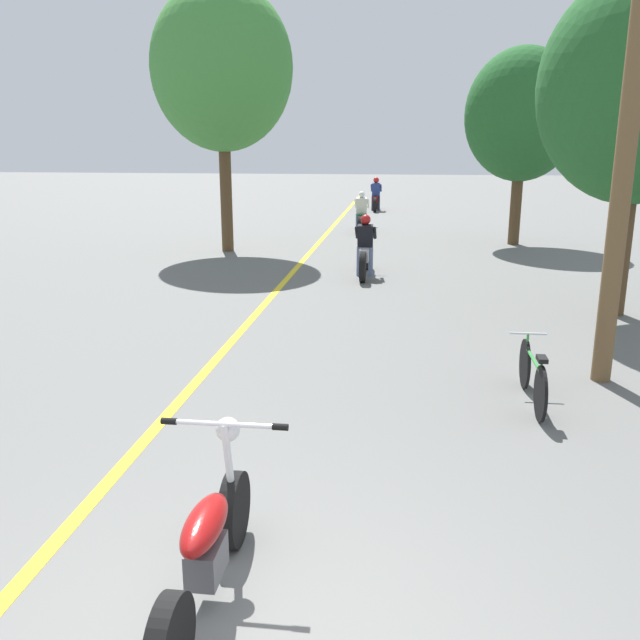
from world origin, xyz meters
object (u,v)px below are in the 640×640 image
Objects in this scene: motorcycle_foreground at (208,546)px; motorcycle_rider_far at (376,198)px; roadside_tree_right_near at (640,89)px; motorcycle_rider_mid at (361,217)px; roadside_tree_right_far at (522,115)px; utility_pole at (628,134)px; bicycle_parked at (533,376)px; roadside_tree_left at (222,68)px; motorcycle_rider_lead at (365,253)px.

motorcycle_rider_far is (-0.12, 26.25, 0.13)m from motorcycle_foreground.
roadside_tree_right_near is 10.28m from motorcycle_foreground.
roadside_tree_right_far is at bearing -25.18° from motorcycle_rider_mid.
bicycle_parked is (-1.03, -0.93, -2.70)m from utility_pole.
motorcycle_rider_mid is at bearing 101.23° from bicycle_parked.
motorcycle_rider_far is (-4.50, 9.51, -3.11)m from roadside_tree_right_far.
motorcycle_rider_mid is 15.33m from bicycle_parked.
roadside_tree_right_near reaches higher than motorcycle_rider_far.
motorcycle_foreground is at bearing -127.91° from utility_pole.
motorcycle_foreground is 26.25m from motorcycle_rider_far.
motorcycle_foreground is (-4.38, -16.74, -3.24)m from roadside_tree_right_far.
roadside_tree_left is (-8.59, 6.09, 1.02)m from roadside_tree_right_near.
bicycle_parked is (2.72, 3.88, -0.08)m from motorcycle_foreground.
roadside_tree_right_far is 10.98m from motorcycle_rider_far.
roadside_tree_left is at bearing -106.81° from motorcycle_rider_far.
motorcycle_rider_mid is (-4.01, 14.11, -2.53)m from utility_pole.
roadside_tree_left reaches higher than utility_pole.
utility_pole is at bearing -108.04° from roadside_tree_right_near.
motorcycle_rider_mid is at bearing 52.45° from roadside_tree_left.
roadside_tree_right_far is at bearing 82.64° from bicycle_parked.
roadside_tree_right_near is 0.81× the size of roadside_tree_left.
roadside_tree_left is 13.16m from bicycle_parked.
roadside_tree_right_near reaches higher than motorcycle_foreground.
roadside_tree_right_near is at bearing -74.27° from motorcycle_rider_far.
roadside_tree_right_far is 3.36× the size of bicycle_parked.
utility_pole is 11.96m from roadside_tree_right_far.
utility_pole reaches higher than motorcycle_rider_far.
utility_pole is at bearing -74.13° from motorcycle_rider_mid.
roadside_tree_right_far is 0.79× the size of roadside_tree_left.
roadside_tree_left is 3.47× the size of motorcycle_foreground.
bicycle_parked is at bearing -97.36° from roadside_tree_right_far.
roadside_tree_left is 3.37× the size of motorcycle_rider_mid.
motorcycle_rider_mid is 7.33m from motorcycle_rider_far.
roadside_tree_right_near is at bearing -63.83° from motorcycle_rider_mid.
roadside_tree_left is 4.23× the size of bicycle_parked.
roadside_tree_right_far is at bearing 86.96° from utility_pole.
motorcycle_rider_lead is at bearing -37.85° from roadside_tree_left.
roadside_tree_left is at bearing 121.12° from bicycle_parked.
roadside_tree_right_near reaches higher than bicycle_parked.
utility_pole is 2.71× the size of motorcycle_rider_lead.
bicycle_parked is at bearing -82.76° from motorcycle_rider_far.
utility_pole reaches higher than motorcycle_foreground.
motorcycle_rider_far is (3.56, 11.77, -4.25)m from roadside_tree_left.
utility_pole reaches higher than roadside_tree_right_far.
motorcycle_rider_lead is 7.57m from motorcycle_rider_mid.
motorcycle_rider_mid is 0.97× the size of motorcycle_rider_far.
motorcycle_foreground is 0.95× the size of motorcycle_rider_far.
roadside_tree_left reaches higher than roadside_tree_right_near.
motorcycle_foreground is at bearing -120.36° from roadside_tree_right_near.
roadside_tree_right_far is 7.42m from motorcycle_rider_lead.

